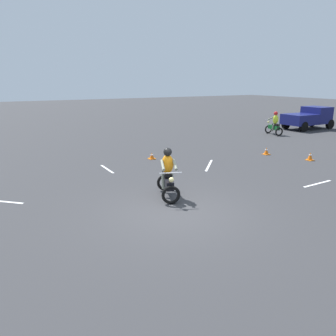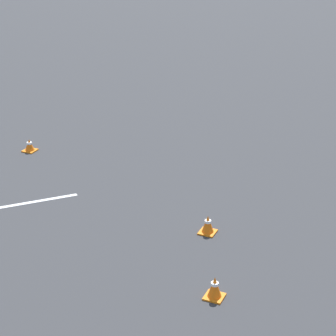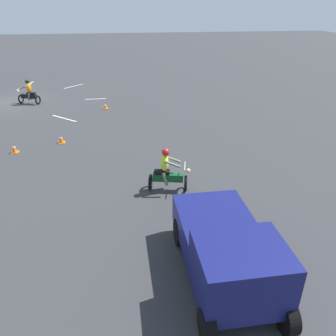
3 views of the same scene
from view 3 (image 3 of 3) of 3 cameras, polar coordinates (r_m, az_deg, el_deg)
name	(u,v)px [view 3 (image 3 of 3)]	position (r m, az deg, el deg)	size (l,w,h in m)	color
ground_plane	(13,103)	(25.65, -25.42, 10.24)	(120.00, 120.00, 0.00)	#333335
motorcycle_rider_foreground	(29,93)	(24.70, -23.09, 11.89)	(1.54, 1.09, 1.66)	black
motorcycle_rider_background	(167,172)	(11.81, -0.17, -0.75)	(1.56, 0.93, 1.66)	black
pickup_truck	(227,250)	(8.14, 10.19, -13.94)	(1.98, 4.15, 1.73)	black
traffic_cone_near_left	(61,139)	(17.03, -18.09, 4.75)	(0.32, 0.32, 0.38)	orange
traffic_cone_mid_left	(14,149)	(16.68, -25.21, 3.05)	(0.32, 0.32, 0.40)	orange
traffic_cone_far_center	(105,106)	(22.21, -10.85, 10.51)	(0.32, 0.32, 0.32)	orange
lane_stripe_nw	(64,118)	(20.86, -17.63, 8.25)	(0.10, 2.11, 0.01)	silver
lane_stripe_w	(96,99)	(24.77, -12.49, 11.67)	(0.10, 1.52, 0.01)	silver
lane_stripe_sw	(74,86)	(29.29, -16.09, 13.54)	(0.10, 2.06, 0.01)	silver
lane_stripe_s	(31,83)	(31.52, -22.80, 13.42)	(0.10, 1.60, 0.01)	silver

